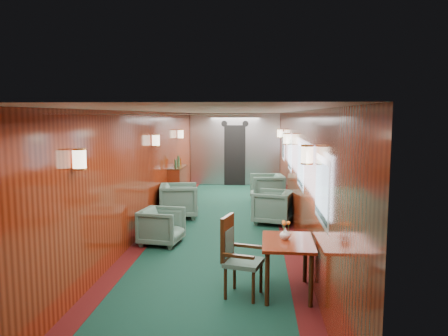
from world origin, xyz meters
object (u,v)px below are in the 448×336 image
dining_table (288,249)px  armchair_right_far (267,189)px  armchair_right_near (273,207)px  armchair_left_near (162,226)px  side_chair (236,253)px  armchair_left_far (179,201)px  credenza (177,185)px

dining_table → armchair_right_far: 5.92m
dining_table → armchair_right_near: armchair_right_near is taller
armchair_left_near → armchair_right_near: size_ratio=0.91×
armchair_left_near → dining_table: bearing=-125.1°
side_chair → armchair_right_far: bearing=100.4°
armchair_left_far → credenza: bearing=2.5°
side_chair → credenza: size_ratio=0.82×
side_chair → armchair_left_near: side_chair is taller
credenza → armchair_right_far: 2.37m
credenza → armchair_left_near: bearing=-84.1°
side_chair → armchair_right_far: side_chair is taller
armchair_right_far → dining_table: bearing=-5.6°
credenza → armchair_right_near: size_ratio=1.60×
dining_table → armchair_right_far: armchair_right_far is taller
armchair_right_near → armchair_left_far: bearing=-85.2°
armchair_left_far → armchair_right_near: armchair_left_far is taller
armchair_left_near → armchair_left_far: 2.09m
armchair_right_near → credenza: bearing=-111.8°
armchair_left_far → armchair_right_far: (2.04, 1.77, 0.00)m
side_chair → armchair_right_near: size_ratio=1.31×
side_chair → armchair_left_near: (-1.45, 2.15, -0.24)m
side_chair → armchair_right_far: (0.53, 6.01, -0.18)m
dining_table → armchair_left_far: bearing=118.9°
dining_table → armchair_right_near: size_ratio=1.20×
side_chair → armchair_right_far: size_ratio=1.22×
armchair_left_near → armchair_right_near: armchair_right_near is taller
dining_table → side_chair: 0.67m
armchair_right_near → armchair_right_far: armchair_right_far is taller
armchair_right_near → armchair_right_far: (-0.08, 2.19, 0.03)m
side_chair → armchair_left_near: bearing=139.4°
dining_table → armchair_left_far: size_ratio=1.13×
side_chair → armchair_right_near: side_chair is taller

